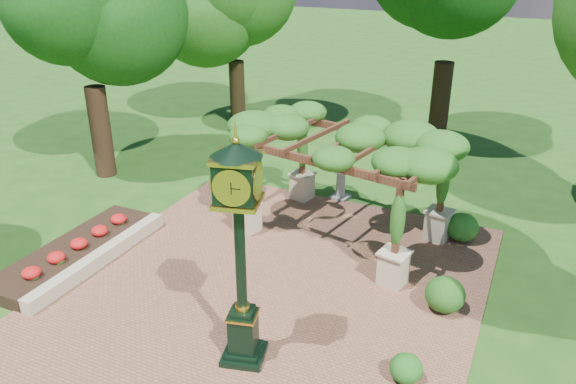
% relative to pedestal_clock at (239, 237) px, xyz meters
% --- Properties ---
extents(ground, '(120.00, 120.00, 0.00)m').
position_rel_pedestal_clock_xyz_m(ground, '(-0.68, 1.10, -2.88)').
color(ground, '#1E4714').
rests_on(ground, ground).
extents(brick_plaza, '(10.00, 12.00, 0.04)m').
position_rel_pedestal_clock_xyz_m(brick_plaza, '(-0.68, 2.10, -2.86)').
color(brick_plaza, brown).
rests_on(brick_plaza, ground).
extents(border_wall, '(0.35, 5.00, 0.40)m').
position_rel_pedestal_clock_xyz_m(border_wall, '(-5.28, 1.60, -2.68)').
color(border_wall, '#C6B793').
rests_on(border_wall, ground).
extents(flower_bed, '(1.50, 5.00, 0.36)m').
position_rel_pedestal_clock_xyz_m(flower_bed, '(-6.18, 1.60, -2.70)').
color(flower_bed, red).
rests_on(flower_bed, ground).
extents(pedestal_clock, '(1.15, 1.15, 4.82)m').
position_rel_pedestal_clock_xyz_m(pedestal_clock, '(0.00, 0.00, 0.00)').
color(pedestal_clock, black).
rests_on(pedestal_clock, brick_plaza).
extents(pergola, '(6.05, 4.42, 3.46)m').
position_rel_pedestal_clock_xyz_m(pergola, '(-0.01, 5.84, -0.03)').
color(pergola, beige).
rests_on(pergola, brick_plaza).
extents(sundial, '(0.66, 0.66, 1.04)m').
position_rel_pedestal_clock_xyz_m(sundial, '(-0.91, 8.28, -2.42)').
color(sundial, '#989990').
rests_on(sundial, ground).
extents(shrub_front, '(0.82, 0.82, 0.59)m').
position_rel_pedestal_clock_xyz_m(shrub_front, '(3.20, 0.74, -2.55)').
color(shrub_front, '#1D5819').
rests_on(shrub_front, brick_plaza).
extents(shrub_mid, '(1.21, 1.21, 0.84)m').
position_rel_pedestal_clock_xyz_m(shrub_mid, '(3.44, 3.41, -2.42)').
color(shrub_mid, '#204F16').
rests_on(shrub_mid, brick_plaza).
extents(shrub_back, '(0.92, 0.92, 0.82)m').
position_rel_pedestal_clock_xyz_m(shrub_back, '(3.25, 7.01, -2.43)').
color(shrub_back, '#27631C').
rests_on(shrub_back, brick_plaza).
extents(tree_west_near, '(4.74, 4.74, 8.52)m').
position_rel_pedestal_clock_xyz_m(tree_west_near, '(-9.50, 6.62, 2.97)').
color(tree_west_near, '#372216').
rests_on(tree_west_near, ground).
extents(tree_west_far, '(4.73, 4.73, 7.54)m').
position_rel_pedestal_clock_xyz_m(tree_west_far, '(-8.26, 14.29, 2.30)').
color(tree_west_far, black).
rests_on(tree_west_far, ground).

